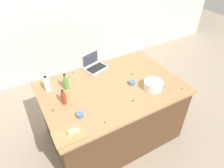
{
  "coord_description": "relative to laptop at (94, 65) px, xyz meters",
  "views": [
    {
      "loc": [
        -0.99,
        -1.74,
        2.52
      ],
      "look_at": [
        0.0,
        0.0,
        0.95
      ],
      "focal_mm": 32.43,
      "sensor_mm": 36.0,
      "label": 1
    }
  ],
  "objects": [
    {
      "name": "island_counter",
      "position": [
        0.0,
        -0.52,
        -0.5
      ],
      "size": [
        1.77,
        1.2,
        0.9
      ],
      "color": "#4C331E",
      "rests_on": "ground"
    },
    {
      "name": "candy_3",
      "position": [
        -0.77,
        -0.55,
        -0.04
      ],
      "size": [
        0.02,
        0.02,
        0.02
      ],
      "primitive_type": "sphere",
      "color": "red",
      "rests_on": "island_counter"
    },
    {
      "name": "candy_1",
      "position": [
        -0.31,
        0.01,
        -0.04
      ],
      "size": [
        0.02,
        0.02,
        0.02
      ],
      "primitive_type": "sphere",
      "color": "blue",
      "rests_on": "island_counter"
    },
    {
      "name": "candy_0",
      "position": [
        0.75,
        -0.98,
        -0.04
      ],
      "size": [
        0.02,
        0.02,
        0.02
      ],
      "primitive_type": "sphere",
      "color": "green",
      "rests_on": "island_counter"
    },
    {
      "name": "bottle_olive",
      "position": [
        -0.51,
        -0.25,
        0.04
      ],
      "size": [
        0.06,
        0.06,
        0.21
      ],
      "color": "#4C8C38",
      "rests_on": "island_counter"
    },
    {
      "name": "candy_5",
      "position": [
        0.21,
        -0.07,
        -0.04
      ],
      "size": [
        0.02,
        0.02,
        0.02
      ],
      "primitive_type": "sphere",
      "color": "blue",
      "rests_on": "island_counter"
    },
    {
      "name": "candy_2",
      "position": [
        -0.35,
        -0.99,
        -0.04
      ],
      "size": [
        0.02,
        0.02,
        0.02
      ],
      "primitive_type": "sphere",
      "color": "green",
      "rests_on": "island_counter"
    },
    {
      "name": "candy_6",
      "position": [
        -0.4,
        -0.05,
        -0.04
      ],
      "size": [
        0.02,
        0.02,
        0.02
      ],
      "primitive_type": "sphere",
      "color": "#CC3399",
      "rests_on": "island_counter"
    },
    {
      "name": "ramekin_small",
      "position": [
        -0.54,
        -0.78,
        -0.03
      ],
      "size": [
        0.08,
        0.08,
        0.04
      ],
      "primitive_type": "cylinder",
      "color": "slate",
      "rests_on": "island_counter"
    },
    {
      "name": "bottle_vinegar",
      "position": [
        -0.72,
        -0.18,
        0.04
      ],
      "size": [
        0.07,
        0.07,
        0.22
      ],
      "color": "white",
      "rests_on": "island_counter"
    },
    {
      "name": "butter_stick_left",
      "position": [
        -0.69,
        -0.96,
        -0.01
      ],
      "size": [
        0.11,
        0.04,
        0.04
      ],
      "primitive_type": "cube",
      "rotation": [
        0.0,
        0.0,
        -0.08
      ],
      "color": "#F4E58C",
      "rests_on": "cutting_board"
    },
    {
      "name": "candy_7",
      "position": [
        0.38,
        -0.41,
        -0.04
      ],
      "size": [
        0.02,
        0.02,
        0.02
      ],
      "primitive_type": "sphere",
      "color": "green",
      "rests_on": "island_counter"
    },
    {
      "name": "candy_4",
      "position": [
        0.09,
        -0.86,
        -0.04
      ],
      "size": [
        0.02,
        0.02,
        0.02
      ],
      "primitive_type": "sphere",
      "color": "red",
      "rests_on": "island_counter"
    },
    {
      "name": "wall_back",
      "position": [
        0.0,
        1.49,
        0.35
      ],
      "size": [
        8.0,
        0.1,
        2.6
      ],
      "primitive_type": "cube",
      "color": "beige",
      "rests_on": "ground"
    },
    {
      "name": "cutting_board",
      "position": [
        -0.74,
        -0.96,
        -0.04
      ],
      "size": [
        0.31,
        0.21,
        0.02
      ],
      "primitive_type": "cube",
      "color": "#AD7F4C",
      "rests_on": "island_counter"
    },
    {
      "name": "ground_plane",
      "position": [
        0.0,
        -0.52,
        -0.95
      ],
      "size": [
        12.0,
        12.0,
        0.0
      ],
      "primitive_type": "plane",
      "color": "gray"
    },
    {
      "name": "bottle_soy",
      "position": [
        -0.62,
        -0.5,
        0.03
      ],
      "size": [
        0.06,
        0.06,
        0.19
      ],
      "color": "maroon",
      "rests_on": "island_counter"
    },
    {
      "name": "ramekin_medium",
      "position": [
        0.26,
        -0.59,
        -0.03
      ],
      "size": [
        0.08,
        0.08,
        0.04
      ],
      "primitive_type": "cylinder",
      "color": "slate",
      "rests_on": "island_counter"
    },
    {
      "name": "mixing_bowl_large",
      "position": [
        0.44,
        -0.79,
        0.01
      ],
      "size": [
        0.24,
        0.24,
        0.11
      ],
      "color": "white",
      "rests_on": "island_counter"
    },
    {
      "name": "laptop",
      "position": [
        0.0,
        0.0,
        0.0
      ],
      "size": [
        0.36,
        0.31,
        0.22
      ],
      "color": "#B7B7BC",
      "rests_on": "island_counter"
    }
  ]
}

